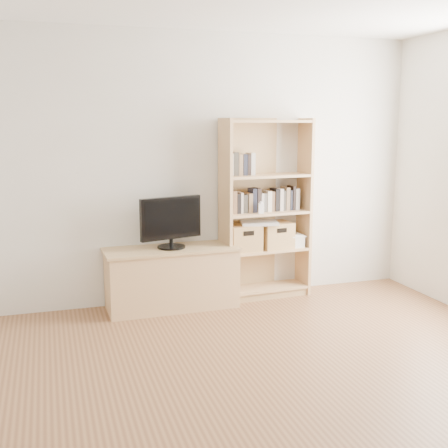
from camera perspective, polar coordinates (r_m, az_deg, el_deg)
name	(u,v)px	position (r m, az deg, el deg)	size (l,w,h in m)	color
floor	(306,420)	(3.59, 8.36, -19.09)	(4.50, 5.00, 0.01)	brown
back_wall	(197,169)	(5.50, -2.76, 5.60)	(4.50, 0.02, 2.60)	beige
tv_stand	(172,279)	(5.39, -5.32, -5.59)	(1.22, 0.46, 0.56)	tan
bookshelf	(266,209)	(5.60, 4.25, 1.50)	(0.90, 0.32, 1.79)	tan
television	(171,223)	(5.26, -5.42, 0.13)	(0.61, 0.05, 0.48)	black
books_row_mid	(265,201)	(5.61, 4.18, 2.36)	(0.77, 0.15, 0.21)	beige
books_row_upper	(247,164)	(5.48, 2.34, 6.07)	(0.39, 0.14, 0.21)	beige
baby_monitor	(261,208)	(5.47, 3.77, 1.59)	(0.05, 0.03, 0.10)	white
basket_left	(244,238)	(5.55, 2.01, -1.40)	(0.31, 0.26, 0.26)	#AA804C
basket_right	(275,235)	(5.69, 5.23, -1.12)	(0.32, 0.26, 0.26)	#AA804C
laptop	(259,223)	(5.57, 3.58, 0.13)	(0.36, 0.25, 0.03)	white
magazine_stack	(293,241)	(5.80, 6.98, -1.69)	(0.16, 0.24, 0.11)	silver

